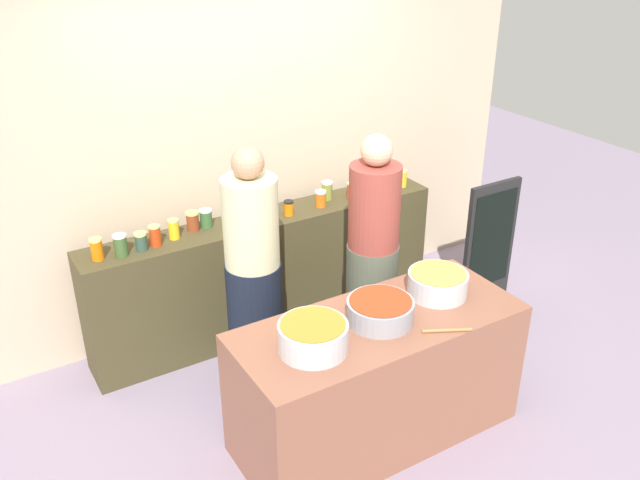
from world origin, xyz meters
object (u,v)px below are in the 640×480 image
cooking_pot_right (438,283)px  preserve_jar_10 (327,190)px  preserve_jar_6 (206,218)px  preserve_jar_14 (403,178)px  preserve_jar_1 (121,245)px  preserve_jar_4 (174,229)px  preserve_jar_11 (352,191)px  preserve_jar_5 (193,221)px  preserve_jar_2 (141,241)px  wooden_spoon (447,330)px  preserve_jar_0 (97,249)px  preserve_jar_9 (321,199)px  cooking_pot_center (380,311)px  preserve_jar_7 (271,207)px  preserve_jar_3 (155,236)px  preserve_jar_12 (365,189)px  preserve_jar_13 (386,185)px  cooking_pot_left (313,337)px  chalkboard_sign (490,244)px  preserve_jar_8 (289,208)px  cook_with_tongs (254,286)px  cook_in_cap (372,266)px

cooking_pot_right → preserve_jar_10: bearing=86.7°
preserve_jar_6 → preserve_jar_14: 1.63m
preserve_jar_1 → preserve_jar_4: (0.38, 0.06, -0.00)m
preserve_jar_11 → preserve_jar_5: bearing=174.7°
preserve_jar_2 → wooden_spoon: preserve_jar_2 is taller
preserve_jar_11 → preserve_jar_14: preserve_jar_14 is taller
preserve_jar_0 → preserve_jar_9: (1.64, -0.01, -0.01)m
preserve_jar_10 → cooking_pot_right: 1.40m
preserve_jar_1 → wooden_spoon: size_ratio=0.52×
preserve_jar_1 → preserve_jar_5: preserve_jar_1 is taller
preserve_jar_6 → cooking_pot_center: 1.54m
preserve_jar_4 → preserve_jar_5: size_ratio=1.02×
preserve_jar_5 → preserve_jar_7: bearing=-5.0°
preserve_jar_3 → preserve_jar_12: preserve_jar_3 is taller
preserve_jar_13 → cooking_pot_left: size_ratio=0.27×
preserve_jar_4 → preserve_jar_14: bearing=-1.5°
wooden_spoon → chalkboard_sign: bearing=37.5°
preserve_jar_3 → preserve_jar_8: (0.98, -0.02, -0.02)m
cook_with_tongs → chalkboard_sign: cook_with_tongs is taller
cooking_pot_right → wooden_spoon: cooking_pot_right is taller
cook_with_tongs → preserve_jar_5: bearing=100.4°
preserve_jar_13 → chalkboard_sign: size_ratio=0.10×
preserve_jar_1 → preserve_jar_10: (1.61, 0.10, -0.00)m
preserve_jar_1 → preserve_jar_9: preserve_jar_1 is taller
preserve_jar_8 → cooking_pot_left: (-0.62, -1.39, -0.07)m
preserve_jar_9 → cooking_pot_center: 1.43m
preserve_jar_1 → preserve_jar_3: size_ratio=1.01×
preserve_jar_4 → wooden_spoon: 1.94m
preserve_jar_11 → preserve_jar_13: (0.33, -0.00, -0.02)m
wooden_spoon → preserve_jar_5: bearing=114.0°
preserve_jar_11 → cooking_pot_right: (-0.24, -1.29, -0.09)m
preserve_jar_11 → cooking_pot_right: bearing=-100.4°
preserve_jar_1 → preserve_jar_7: bearing=3.5°
preserve_jar_4 → preserve_jar_8: size_ratio=1.26×
preserve_jar_2 → cook_in_cap: bearing=-28.6°
preserve_jar_10 → preserve_jar_9: bearing=-140.4°
preserve_jar_2 → preserve_jar_13: preserve_jar_2 is taller
preserve_jar_8 → cooking_pot_center: (-0.16, -1.35, -0.09)m
preserve_jar_0 → wooden_spoon: bearing=-48.7°
preserve_jar_6 → preserve_jar_12: size_ratio=1.09×
preserve_jar_4 → preserve_jar_1: bearing=-170.9°
preserve_jar_3 → preserve_jar_10: size_ratio=1.01×
preserve_jar_5 → preserve_jar_11: 1.24m
preserve_jar_9 → cook_with_tongs: size_ratio=0.07×
preserve_jar_6 → preserve_jar_12: bearing=-5.6°
preserve_jar_5 → preserve_jar_9: 0.97m
preserve_jar_9 → preserve_jar_6: bearing=172.6°
preserve_jar_3 → preserve_jar_12: size_ratio=1.22×
preserve_jar_6 → preserve_jar_9: bearing=-7.4°
preserve_jar_10 → cook_in_cap: size_ratio=0.08×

